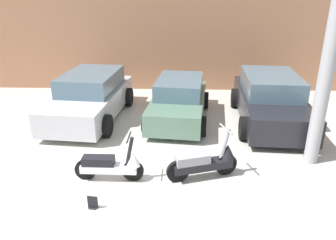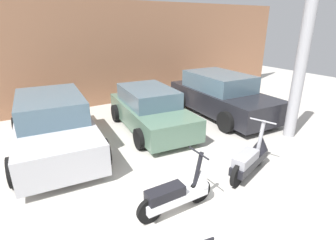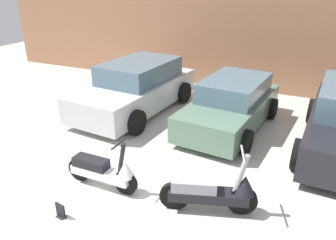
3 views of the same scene
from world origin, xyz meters
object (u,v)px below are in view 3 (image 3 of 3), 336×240
scooter_front_right (213,191)px  placard_near_left_scooter (61,211)px  scooter_front_left (104,170)px  car_rear_center (231,105)px  car_rear_left (137,88)px

scooter_front_right → placard_near_left_scooter: bearing=-169.9°
scooter_front_left → car_rear_center: (1.42, 3.67, 0.23)m
scooter_front_left → scooter_front_right: scooter_front_right is taller
scooter_front_left → placard_near_left_scooter: scooter_front_left is taller
scooter_front_left → placard_near_left_scooter: 1.05m
scooter_front_left → car_rear_center: car_rear_center is taller
placard_near_left_scooter → scooter_front_left: bearing=79.4°
car_rear_center → placard_near_left_scooter: car_rear_center is taller
car_rear_center → car_rear_left: bearing=-84.2°
car_rear_center → placard_near_left_scooter: 4.97m
car_rear_center → placard_near_left_scooter: size_ratio=14.91×
car_rear_left → placard_near_left_scooter: bearing=19.4°
scooter_front_right → car_rear_left: car_rear_left is taller
car_rear_left → car_rear_center: bearing=94.9°
scooter_front_left → car_rear_left: 3.95m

